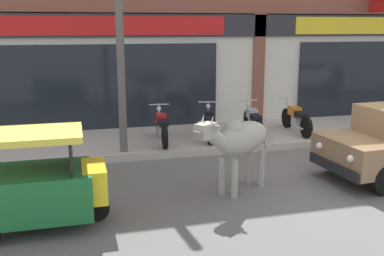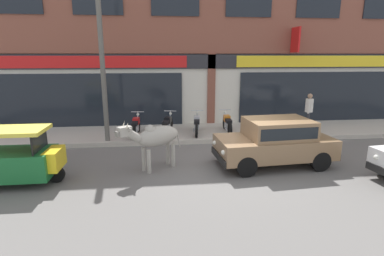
# 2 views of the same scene
# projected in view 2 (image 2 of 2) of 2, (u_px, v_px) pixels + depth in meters

# --- Properties ---
(ground_plane) EXTENTS (90.00, 90.00, 0.00)m
(ground_plane) POSITION_uv_depth(u_px,v_px,m) (238.00, 163.00, 9.52)
(ground_plane) COLOR #605E5B
(sidewalk) EXTENTS (19.00, 2.86, 0.17)m
(sidewalk) POSITION_uv_depth(u_px,v_px,m) (216.00, 132.00, 13.00)
(sidewalk) COLOR #B7AFA3
(sidewalk) RESTS_ON ground
(shop_building) EXTENTS (23.00, 1.40, 9.14)m
(shop_building) POSITION_uv_depth(u_px,v_px,m) (211.00, 32.00, 13.61)
(shop_building) COLOR brown
(shop_building) RESTS_ON ground
(cow) EXTENTS (1.88, 1.40, 1.61)m
(cow) POSITION_uv_depth(u_px,v_px,m) (155.00, 137.00, 8.80)
(cow) COLOR #9E998E
(cow) RESTS_ON ground
(car_1) EXTENTS (3.70, 1.86, 1.46)m
(car_1) POSITION_uv_depth(u_px,v_px,m) (275.00, 140.00, 9.19)
(car_1) COLOR black
(car_1) RESTS_ON ground
(auto_rickshaw) EXTENTS (1.99, 1.16, 1.52)m
(auto_rickshaw) POSITION_uv_depth(u_px,v_px,m) (22.00, 160.00, 7.88)
(auto_rickshaw) COLOR black
(auto_rickshaw) RESTS_ON ground
(motorcycle_0) EXTENTS (0.52, 1.81, 0.88)m
(motorcycle_0) POSITION_uv_depth(u_px,v_px,m) (136.00, 126.00, 12.03)
(motorcycle_0) COLOR black
(motorcycle_0) RESTS_ON sidewalk
(motorcycle_1) EXTENTS (0.69, 1.78, 0.88)m
(motorcycle_1) POSITION_uv_depth(u_px,v_px,m) (167.00, 125.00, 12.23)
(motorcycle_1) COLOR black
(motorcycle_1) RESTS_ON sidewalk
(motorcycle_2) EXTENTS (0.57, 1.81, 0.88)m
(motorcycle_2) POSITION_uv_depth(u_px,v_px,m) (197.00, 124.00, 12.35)
(motorcycle_2) COLOR black
(motorcycle_2) RESTS_ON sidewalk
(motorcycle_3) EXTENTS (0.52, 1.81, 0.88)m
(motorcycle_3) POSITION_uv_depth(u_px,v_px,m) (227.00, 123.00, 12.51)
(motorcycle_3) COLOR black
(motorcycle_3) RESTS_ON sidewalk
(pedestrian) EXTENTS (0.32, 0.44, 1.60)m
(pedestrian) POSITION_uv_depth(u_px,v_px,m) (309.00, 108.00, 12.66)
(pedestrian) COLOR #2D2D33
(pedestrian) RESTS_ON sidewalk
(utility_pole) EXTENTS (0.18, 0.18, 6.38)m
(utility_pole) POSITION_uv_depth(u_px,v_px,m) (102.00, 55.00, 10.65)
(utility_pole) COLOR #595651
(utility_pole) RESTS_ON sidewalk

